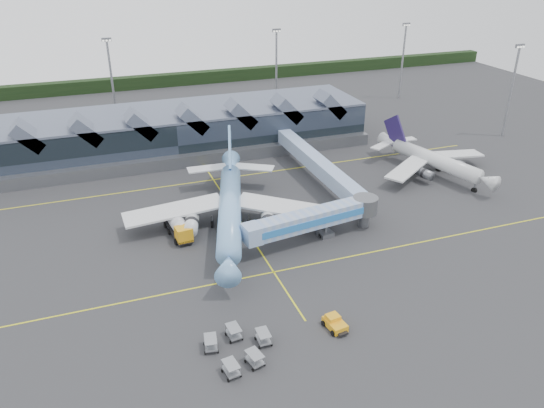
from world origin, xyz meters
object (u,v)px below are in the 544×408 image
object	(u,v)px
jet_bridge	(321,217)
pushback_tug	(335,323)
regional_jet	(432,159)
main_airliner	(230,205)
fuel_truck	(177,223)

from	to	relation	value
jet_bridge	pushback_tug	xyz separation A→B (m)	(-7.75, -21.29, -3.11)
regional_jet	pushback_tug	bearing A→B (deg)	-150.94
main_airliner	jet_bridge	size ratio (longest dim) A/B	1.68
main_airliner	jet_bridge	distance (m)	15.63
main_airliner	fuel_truck	xyz separation A→B (m)	(-9.08, 0.42, -2.05)
regional_jet	fuel_truck	distance (m)	55.30
jet_bridge	pushback_tug	world-z (taller)	jet_bridge
regional_jet	fuel_truck	xyz separation A→B (m)	(-54.78, -7.42, -1.36)
pushback_tug	jet_bridge	bearing A→B (deg)	62.21
regional_jet	main_airliner	bearing A→B (deg)	175.63
main_airliner	pushback_tug	size ratio (longest dim) A/B	10.68
pushback_tug	main_airliner	bearing A→B (deg)	91.50
fuel_truck	main_airliner	bearing A→B (deg)	-8.44
regional_jet	pushback_tug	xyz separation A→B (m)	(-40.74, -38.21, -2.54)
regional_jet	jet_bridge	world-z (taller)	regional_jet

